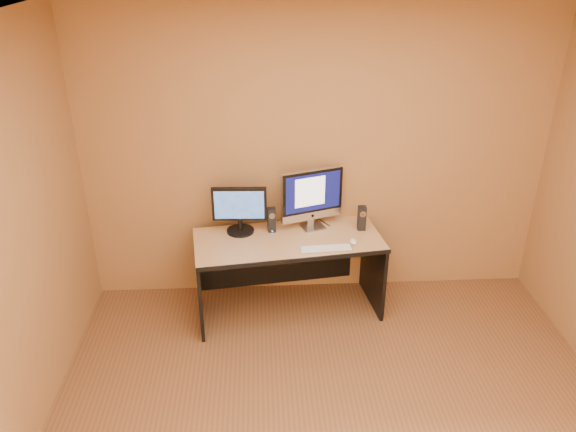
{
  "coord_description": "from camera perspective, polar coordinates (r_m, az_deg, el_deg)",
  "views": [
    {
      "loc": [
        -0.49,
        -2.5,
        2.96
      ],
      "look_at": [
        -0.27,
        1.5,
        0.98
      ],
      "focal_mm": 35.0,
      "sensor_mm": 36.0,
      "label": 1
    }
  ],
  "objects": [
    {
      "name": "second_monitor",
      "position": [
        4.72,
        -4.94,
        0.6
      ],
      "size": [
        0.48,
        0.25,
        0.41
      ],
      "primitive_type": null,
      "rotation": [
        0.0,
        0.0,
        -0.04
      ],
      "color": "black",
      "rests_on": "desk"
    },
    {
      "name": "mouse",
      "position": [
        4.64,
        6.65,
        -2.57
      ],
      "size": [
        0.06,
        0.1,
        0.03
      ],
      "primitive_type": "ellipsoid",
      "rotation": [
        0.0,
        0.0,
        -0.03
      ],
      "color": "white",
      "rests_on": "desk"
    },
    {
      "name": "desk",
      "position": [
        4.86,
        0.02,
        -6.06
      ],
      "size": [
        1.63,
        0.88,
        0.72
      ],
      "primitive_type": null,
      "rotation": [
        0.0,
        0.0,
        0.13
      ],
      "color": "tan",
      "rests_on": "ground"
    },
    {
      "name": "cable_a",
      "position": [
        4.97,
        3.51,
        -0.54
      ],
      "size": [
        0.11,
        0.19,
        0.01
      ],
      "primitive_type": "cylinder",
      "rotation": [
        1.57,
        0.0,
        0.53
      ],
      "color": "black",
      "rests_on": "desk"
    },
    {
      "name": "speaker_right",
      "position": [
        4.82,
        7.51,
        -0.21
      ],
      "size": [
        0.07,
        0.07,
        0.21
      ],
      "primitive_type": null,
      "rotation": [
        0.0,
        0.0,
        0.01
      ],
      "color": "black",
      "rests_on": "desk"
    },
    {
      "name": "keyboard",
      "position": [
        4.53,
        3.93,
        -3.33
      ],
      "size": [
        0.42,
        0.14,
        0.02
      ],
      "primitive_type": "cube",
      "rotation": [
        0.0,
        0.0,
        0.06
      ],
      "color": "silver",
      "rests_on": "desk"
    },
    {
      "name": "cable_b",
      "position": [
        4.95,
        2.86,
        -0.6
      ],
      "size": [
        0.06,
        0.17,
        0.01
      ],
      "primitive_type": "cylinder",
      "rotation": [
        1.57,
        0.0,
        -0.33
      ],
      "color": "black",
      "rests_on": "desk"
    },
    {
      "name": "walls",
      "position": [
        3.04,
        6.76,
        -7.07
      ],
      "size": [
        4.0,
        4.0,
        2.6
      ],
      "primitive_type": null,
      "color": "#93633B",
      "rests_on": "ground"
    },
    {
      "name": "ceiling",
      "position": [
        2.57,
        8.36,
        17.93
      ],
      "size": [
        4.0,
        4.0,
        0.0
      ],
      "primitive_type": "plane",
      "color": "white",
      "rests_on": "walls"
    },
    {
      "name": "speaker_left",
      "position": [
        4.76,
        -1.67,
        -0.39
      ],
      "size": [
        0.07,
        0.08,
        0.21
      ],
      "primitive_type": null,
      "rotation": [
        0.0,
        0.0,
        0.1
      ],
      "color": "black",
      "rests_on": "desk"
    },
    {
      "name": "imac",
      "position": [
        4.75,
        2.58,
        1.69
      ],
      "size": [
        0.59,
        0.37,
        0.53
      ],
      "primitive_type": null,
      "rotation": [
        0.0,
        0.0,
        0.33
      ],
      "color": "#B8B8BD",
      "rests_on": "desk"
    }
  ]
}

